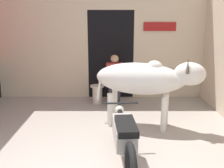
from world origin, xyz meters
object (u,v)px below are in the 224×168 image
object	(u,v)px
cow	(145,79)
plastic_stool	(97,94)
shopkeeper_seated	(114,79)
motorcycle_near	(123,136)

from	to	relation	value
cow	plastic_stool	world-z (taller)	cow
shopkeeper_seated	cow	bearing A→B (deg)	-67.63
motorcycle_near	plastic_stool	world-z (taller)	motorcycle_near
shopkeeper_seated	plastic_stool	distance (m)	0.61
plastic_stool	cow	bearing A→B (deg)	-55.93
cow	plastic_stool	size ratio (longest dim) A/B	4.65
cow	plastic_stool	xyz separation A→B (m)	(-1.03, 1.52, -0.72)
motorcycle_near	shopkeeper_seated	distance (m)	2.93
cow	shopkeeper_seated	size ratio (longest dim) A/B	1.72
motorcycle_near	shopkeeper_seated	bearing A→B (deg)	92.14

